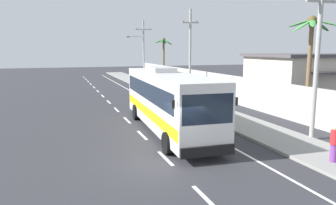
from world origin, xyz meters
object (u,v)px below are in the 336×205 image
at_px(pedestrian_midwalk, 167,86).
at_px(utility_pole_mid, 190,52).
at_px(pedestrian_near_kerb, 334,143).
at_px(palm_second, 310,47).
at_px(utility_pole_nearest, 317,60).
at_px(coach_bus_foreground, 167,99).
at_px(motorcycle_beside_bus, 155,96).
at_px(utility_pole_far, 143,49).
at_px(roadside_building, 317,80).
at_px(palm_nearest, 164,51).

relative_size(pedestrian_midwalk, utility_pole_mid, 0.18).
distance_m(pedestrian_near_kerb, palm_second, 8.71).
bearing_deg(utility_pole_nearest, coach_bus_foreground, 147.44).
height_order(motorcycle_beside_bus, palm_second, palm_second).
bearing_deg(pedestrian_near_kerb, utility_pole_far, 137.61).
relative_size(coach_bus_foreground, roadside_building, 1.10).
bearing_deg(motorcycle_beside_bus, utility_pole_nearest, -72.52).
distance_m(coach_bus_foreground, pedestrian_midwalk, 15.28).
relative_size(pedestrian_near_kerb, utility_pole_nearest, 0.19).
xyz_separation_m(motorcycle_beside_bus, utility_pole_far, (4.28, 20.79, 4.27)).
bearing_deg(motorcycle_beside_bus, palm_nearest, 69.82).
height_order(coach_bus_foreground, pedestrian_midwalk, coach_bus_foreground).
xyz_separation_m(pedestrian_midwalk, palm_second, (4.09, -15.74, 3.98)).
relative_size(pedestrian_near_kerb, palm_nearest, 0.23).
relative_size(utility_pole_mid, roadside_building, 0.80).
height_order(motorcycle_beside_bus, utility_pole_nearest, utility_pole_nearest).
distance_m(motorcycle_beside_bus, pedestrian_midwalk, 5.22).
bearing_deg(motorcycle_beside_bus, utility_pole_mid, 34.73).
height_order(coach_bus_foreground, motorcycle_beside_bus, coach_bus_foreground).
xyz_separation_m(utility_pole_nearest, palm_second, (2.25, 2.99, 0.68)).
xyz_separation_m(pedestrian_midwalk, palm_nearest, (4.43, 14.79, 3.64)).
relative_size(pedestrian_near_kerb, palm_second, 0.22).
xyz_separation_m(coach_bus_foreground, utility_pole_far, (6.53, 30.75, 2.99)).
bearing_deg(palm_nearest, palm_second, -90.64).
xyz_separation_m(coach_bus_foreground, utility_pole_nearest, (6.73, -4.30, 2.32)).
relative_size(utility_pole_far, palm_second, 1.34).
bearing_deg(coach_bus_foreground, utility_pole_nearest, -32.56).
relative_size(motorcycle_beside_bus, utility_pole_nearest, 0.24).
bearing_deg(utility_pole_mid, pedestrian_midwalk, 149.47).
bearing_deg(coach_bus_foreground, palm_second, -8.26).
bearing_deg(utility_pole_nearest, pedestrian_midwalk, 95.59).
bearing_deg(utility_pole_mid, motorcycle_beside_bus, -145.27).
distance_m(utility_pole_mid, roadside_building, 12.29).
distance_m(motorcycle_beside_bus, palm_second, 13.81).
bearing_deg(palm_nearest, utility_pole_mid, -98.42).
xyz_separation_m(utility_pole_nearest, roadside_building, (7.94, 8.25, -2.02)).
bearing_deg(pedestrian_midwalk, utility_pole_far, -28.62).
height_order(pedestrian_near_kerb, palm_nearest, palm_nearest).
xyz_separation_m(pedestrian_near_kerb, utility_pole_nearest, (2.04, 3.44, 3.32)).
distance_m(palm_second, roadside_building, 8.20).
bearing_deg(palm_nearest, pedestrian_midwalk, -106.67).
height_order(pedestrian_midwalk, palm_second, palm_second).
relative_size(coach_bus_foreground, utility_pole_mid, 1.38).
relative_size(palm_nearest, palm_second, 0.96).
distance_m(coach_bus_foreground, palm_second, 9.56).
distance_m(pedestrian_near_kerb, utility_pole_far, 38.74).
height_order(motorcycle_beside_bus, utility_pole_mid, utility_pole_mid).
xyz_separation_m(pedestrian_near_kerb, utility_pole_mid, (2.26, 20.97, 3.65)).
xyz_separation_m(coach_bus_foreground, utility_pole_mid, (6.96, 13.22, 2.65)).
bearing_deg(utility_pole_far, roadside_building, -73.10).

